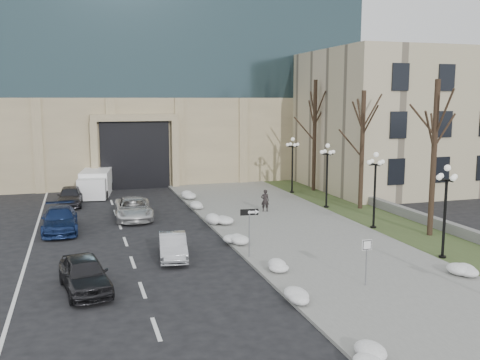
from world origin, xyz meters
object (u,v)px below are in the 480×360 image
Objects in this scene: one_way_sign at (253,218)px; lamppost_a at (446,199)px; car_a at (85,274)px; keep_sign at (367,253)px; pedestrian at (265,200)px; lamppost_b at (375,180)px; lamppost_d at (292,157)px; car_e at (70,196)px; car_c at (60,220)px; car_d at (133,208)px; lamppost_c at (327,167)px; box_truck at (96,183)px; car_b at (173,246)px.

lamppost_a is (9.04, -2.76, 0.96)m from one_way_sign.
keep_sign is (11.34, -3.09, 0.81)m from car_a.
pedestrian is 8.26m from lamppost_b.
one_way_sign is 19.05m from lamppost_d.
pedestrian is at bearing 72.17° from one_way_sign.
lamppost_a reaches higher than car_e.
car_c is 1.00× the size of car_d.
car_e is 17.98m from lamppost_d.
lamppost_c is (0.00, 13.00, 0.00)m from lamppost_a.
one_way_sign is 9.83m from lamppost_b.
one_way_sign is 1.22× the size of keep_sign.
box_truck is at bearing 112.91° from one_way_sign.
box_truck is 1.40× the size of lamppost_d.
lamppost_a is at bearing 25.56° from keep_sign.
pedestrian is 5.25m from lamppost_c.
car_e is (-4.07, 5.88, 0.03)m from car_d.
keep_sign is (7.05, -6.57, 0.92)m from car_b.
lamppost_b is 1.00× the size of lamppost_d.
lamppost_c is 6.50m from lamppost_d.
car_e is (-5.03, 15.51, 0.11)m from car_b.
car_c is at bearing 17.13° from pedestrian.
car_d is 0.75× the size of box_truck.
lamppost_b is at bearing -25.27° from car_d.
car_c is at bearing 134.19° from keep_sign.
car_c is (-1.26, 10.90, -0.01)m from car_a.
one_way_sign reaches higher than car_e.
pedestrian reaches higher than car_c.
lamppost_a reaches higher than pedestrian.
lamppost_a reaches higher than car_d.
car_a is 0.65× the size of box_truck.
keep_sign is at bearing -52.73° from one_way_sign.
car_b is 0.88× the size of car_e.
lamppost_b is at bearing 27.50° from one_way_sign.
one_way_sign is (4.71, -10.97, 1.42)m from car_d.
one_way_sign is (3.75, -1.33, 1.50)m from car_b.
car_d is at bearing 66.86° from car_a.
car_d is at bearing 152.27° from lamppost_b.
car_e reaches higher than car_c.
car_d is 1.96× the size of one_way_sign.
lamppost_c and lamppost_d have the same top height.
car_a is 5.53m from car_b.
lamppost_c reaches higher than car_b.
box_truck reaches higher than pedestrian.
lamppost_c is at bearing 4.14° from car_c.
one_way_sign reaches higher than pedestrian.
car_c is 12.84m from one_way_sign.
car_e is at bearing 132.28° from lamppost_a.
lamppost_a is at bearing -10.84° from car_b.
keep_sign is at bearing -61.24° from car_d.
car_b is 9.26m from car_c.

